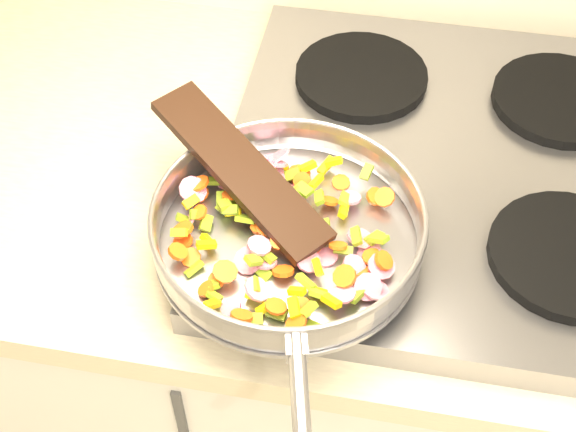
# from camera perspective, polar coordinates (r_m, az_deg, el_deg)

# --- Properties ---
(cooktop) EXTENTS (0.60, 0.60, 0.04)m
(cooktop) POSITION_cam_1_polar(r_m,az_deg,el_deg) (1.09, 11.55, 3.13)
(cooktop) COLOR #939399
(cooktop) RESTS_ON counter_top
(grate_fl) EXTENTS (0.19, 0.19, 0.02)m
(grate_fl) POSITION_cam_1_polar(r_m,az_deg,el_deg) (0.97, 3.21, -0.42)
(grate_fl) COLOR black
(grate_fl) RESTS_ON cooktop
(grate_fr) EXTENTS (0.19, 0.19, 0.02)m
(grate_fr) POSITION_cam_1_polar(r_m,az_deg,el_deg) (0.99, 19.38, -2.64)
(grate_fr) COLOR black
(grate_fr) RESTS_ON cooktop
(grate_bl) EXTENTS (0.19, 0.19, 0.02)m
(grate_bl) POSITION_cam_1_polar(r_m,az_deg,el_deg) (1.17, 5.23, 9.88)
(grate_bl) COLOR black
(grate_bl) RESTS_ON cooktop
(grate_br) EXTENTS (0.19, 0.19, 0.02)m
(grate_br) POSITION_cam_1_polar(r_m,az_deg,el_deg) (1.19, 18.82, 7.85)
(grate_br) COLOR black
(grate_br) RESTS_ON cooktop
(saute_pan) EXTENTS (0.35, 0.52, 0.06)m
(saute_pan) POSITION_cam_1_polar(r_m,az_deg,el_deg) (0.91, 0.01, -0.85)
(saute_pan) COLOR #9E9EA5
(saute_pan) RESTS_ON grate_fl
(vegetable_heap) EXTENTS (0.28, 0.28, 0.05)m
(vegetable_heap) POSITION_cam_1_polar(r_m,az_deg,el_deg) (0.93, -0.34, -1.11)
(vegetable_heap) COLOR yellow
(vegetable_heap) RESTS_ON saute_pan
(wooden_spatula) EXTENTS (0.25, 0.21, 0.07)m
(wooden_spatula) POSITION_cam_1_polar(r_m,az_deg,el_deg) (0.95, -3.39, 3.36)
(wooden_spatula) COLOR black
(wooden_spatula) RESTS_ON saute_pan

